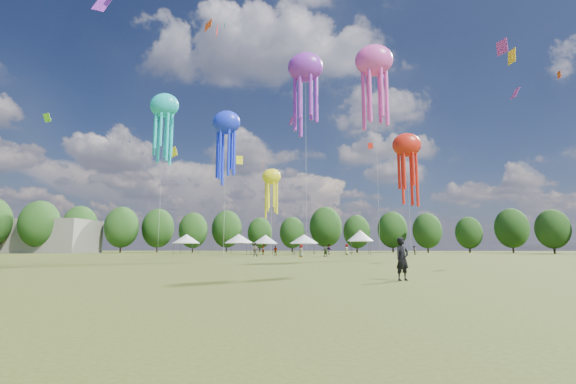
# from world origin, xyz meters

# --- Properties ---
(ground) EXTENTS (300.00, 300.00, 0.00)m
(ground) POSITION_xyz_m (0.00, 0.00, 0.00)
(ground) COLOR #384416
(ground) RESTS_ON ground
(observer_main) EXTENTS (0.70, 0.64, 1.60)m
(observer_main) POSITION_xyz_m (8.36, -3.40, 0.80)
(observer_main) COLOR black
(observer_main) RESTS_ON ground
(spectator_near) EXTENTS (1.01, 0.82, 1.92)m
(spectator_near) POSITION_xyz_m (-4.72, 37.02, 0.96)
(spectator_near) COLOR gray
(spectator_near) RESTS_ON ground
(spectators_far) EXTENTS (26.68, 23.13, 1.89)m
(spectators_far) POSITION_xyz_m (5.61, 47.86, 0.87)
(spectators_far) COLOR gray
(spectators_far) RESTS_ON ground
(festival_tents) EXTENTS (38.58, 11.48, 4.44)m
(festival_tents) POSITION_xyz_m (-6.14, 55.77, 3.01)
(festival_tents) COLOR #47474C
(festival_tents) RESTS_ON ground
(show_kites) EXTENTS (39.05, 13.67, 31.26)m
(show_kites) POSITION_xyz_m (1.47, 35.19, 21.65)
(show_kites) COLOR #1B31F6
(show_kites) RESTS_ON ground
(small_kites) EXTENTS (71.06, 60.09, 42.63)m
(small_kites) POSITION_xyz_m (-0.58, 40.03, 31.06)
(small_kites) COLOR #1B31F6
(small_kites) RESTS_ON ground
(treeline) EXTENTS (201.57, 95.24, 13.43)m
(treeline) POSITION_xyz_m (-3.87, 62.51, 6.54)
(treeline) COLOR #38281C
(treeline) RESTS_ON ground
(hangar) EXTENTS (40.00, 12.00, 8.00)m
(hangar) POSITION_xyz_m (-72.00, 72.00, 4.00)
(hangar) COLOR gray
(hangar) RESTS_ON ground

